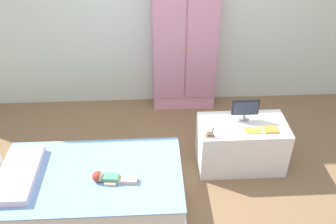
{
  "coord_description": "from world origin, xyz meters",
  "views": [
    {
      "loc": [
        -0.16,
        -2.51,
        2.62
      ],
      "look_at": [
        -0.01,
        0.42,
        0.58
      ],
      "focal_mm": 39.89,
      "sensor_mm": 36.0,
      "label": 1
    }
  ],
  "objects_px": {
    "doll": "(106,178)",
    "tv_stand": "(241,144)",
    "rocking_horse_toy": "(211,132)",
    "book_orange": "(271,130)",
    "wardrobe": "(185,45)",
    "book_yellow": "(253,130)",
    "bed": "(92,185)",
    "tv_monitor": "(245,108)"
  },
  "relations": [
    {
      "from": "doll",
      "to": "rocking_horse_toy",
      "type": "relative_size",
      "value": 3.8
    },
    {
      "from": "doll",
      "to": "tv_stand",
      "type": "xyz_separation_m",
      "value": [
        1.28,
        0.46,
        -0.07
      ]
    },
    {
      "from": "rocking_horse_toy",
      "to": "book_orange",
      "type": "height_order",
      "value": "rocking_horse_toy"
    },
    {
      "from": "tv_stand",
      "to": "book_orange",
      "type": "xyz_separation_m",
      "value": [
        0.23,
        -0.1,
        0.25
      ]
    },
    {
      "from": "doll",
      "to": "tv_stand",
      "type": "distance_m",
      "value": 1.37
    },
    {
      "from": "doll",
      "to": "book_orange",
      "type": "bearing_deg",
      "value": 13.33
    },
    {
      "from": "rocking_horse_toy",
      "to": "book_orange",
      "type": "bearing_deg",
      "value": 5.74
    },
    {
      "from": "tv_monitor",
      "to": "bed",
      "type": "bearing_deg",
      "value": -162.65
    },
    {
      "from": "tv_stand",
      "to": "book_yellow",
      "type": "distance_m",
      "value": 0.28
    },
    {
      "from": "doll",
      "to": "tv_monitor",
      "type": "xyz_separation_m",
      "value": [
        1.3,
        0.54,
        0.31
      ]
    },
    {
      "from": "book_orange",
      "to": "doll",
      "type": "bearing_deg",
      "value": -166.67
    },
    {
      "from": "tv_stand",
      "to": "rocking_horse_toy",
      "type": "bearing_deg",
      "value": -154.77
    },
    {
      "from": "rocking_horse_toy",
      "to": "book_orange",
      "type": "relative_size",
      "value": 0.79
    },
    {
      "from": "wardrobe",
      "to": "book_orange",
      "type": "distance_m",
      "value": 1.44
    },
    {
      "from": "tv_monitor",
      "to": "book_yellow",
      "type": "bearing_deg",
      "value": -75.93
    },
    {
      "from": "book_orange",
      "to": "rocking_horse_toy",
      "type": "bearing_deg",
      "value": -174.26
    },
    {
      "from": "book_yellow",
      "to": "book_orange",
      "type": "xyz_separation_m",
      "value": [
        0.17,
        0.0,
        0.0
      ]
    },
    {
      "from": "wardrobe",
      "to": "tv_monitor",
      "type": "bearing_deg",
      "value": -64.62
    },
    {
      "from": "bed",
      "to": "wardrobe",
      "type": "distance_m",
      "value": 1.89
    },
    {
      "from": "book_yellow",
      "to": "bed",
      "type": "bearing_deg",
      "value": -169.81
    },
    {
      "from": "tv_stand",
      "to": "book_yellow",
      "type": "bearing_deg",
      "value": -58.89
    },
    {
      "from": "bed",
      "to": "wardrobe",
      "type": "bearing_deg",
      "value": 57.03
    },
    {
      "from": "wardrobe",
      "to": "tv_stand",
      "type": "xyz_separation_m",
      "value": [
        0.47,
        -1.11,
        -0.56
      ]
    },
    {
      "from": "bed",
      "to": "rocking_horse_toy",
      "type": "relative_size",
      "value": 15.9
    },
    {
      "from": "tv_stand",
      "to": "tv_monitor",
      "type": "bearing_deg",
      "value": 77.86
    },
    {
      "from": "book_yellow",
      "to": "tv_stand",
      "type": "bearing_deg",
      "value": 121.11
    },
    {
      "from": "bed",
      "to": "rocking_horse_toy",
      "type": "distance_m",
      "value": 1.18
    },
    {
      "from": "rocking_horse_toy",
      "to": "book_yellow",
      "type": "xyz_separation_m",
      "value": [
        0.41,
        0.06,
        -0.04
      ]
    },
    {
      "from": "tv_monitor",
      "to": "rocking_horse_toy",
      "type": "xyz_separation_m",
      "value": [
        -0.36,
        -0.24,
        -0.08
      ]
    },
    {
      "from": "doll",
      "to": "book_orange",
      "type": "relative_size",
      "value": 3.01
    },
    {
      "from": "tv_monitor",
      "to": "book_orange",
      "type": "relative_size",
      "value": 1.98
    },
    {
      "from": "doll",
      "to": "tv_stand",
      "type": "relative_size",
      "value": 0.46
    },
    {
      "from": "tv_monitor",
      "to": "book_yellow",
      "type": "xyz_separation_m",
      "value": [
        0.05,
        -0.18,
        -0.12
      ]
    },
    {
      "from": "bed",
      "to": "doll",
      "type": "height_order",
      "value": "doll"
    },
    {
      "from": "tv_monitor",
      "to": "book_yellow",
      "type": "relative_size",
      "value": 1.68
    },
    {
      "from": "bed",
      "to": "book_yellow",
      "type": "xyz_separation_m",
      "value": [
        1.5,
        0.27,
        0.36
      ]
    },
    {
      "from": "wardrobe",
      "to": "tv_stand",
      "type": "bearing_deg",
      "value": -66.97
    },
    {
      "from": "tv_monitor",
      "to": "tv_stand",
      "type": "bearing_deg",
      "value": -102.14
    },
    {
      "from": "tv_monitor",
      "to": "rocking_horse_toy",
      "type": "height_order",
      "value": "tv_monitor"
    },
    {
      "from": "tv_stand",
      "to": "book_orange",
      "type": "distance_m",
      "value": 0.36
    },
    {
      "from": "book_yellow",
      "to": "book_orange",
      "type": "relative_size",
      "value": 1.18
    },
    {
      "from": "bed",
      "to": "rocking_horse_toy",
      "type": "height_order",
      "value": "rocking_horse_toy"
    }
  ]
}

